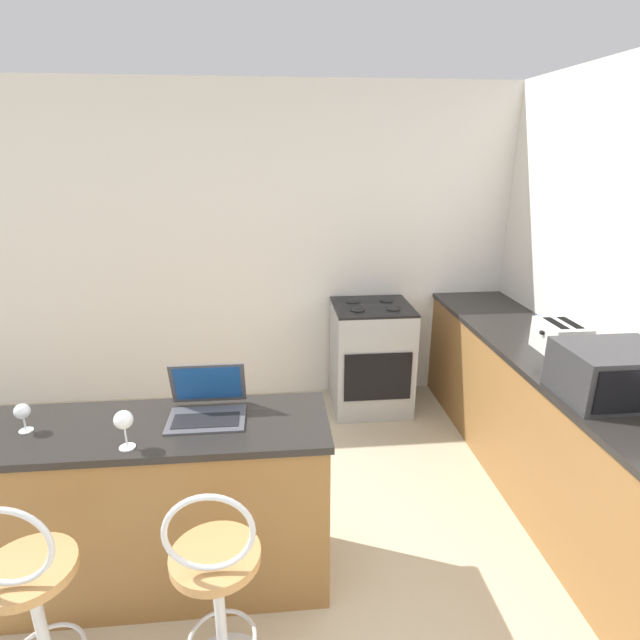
% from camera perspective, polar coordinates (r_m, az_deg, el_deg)
% --- Properties ---
extents(wall_back, '(12.00, 0.06, 2.60)m').
position_cam_1_polar(wall_back, '(4.20, -6.52, 8.00)').
color(wall_back, silver).
rests_on(wall_back, ground_plane).
extents(breakfast_bar, '(1.63, 0.52, 0.90)m').
position_cam_1_polar(breakfast_bar, '(2.67, -17.91, -19.67)').
color(breakfast_bar, olive).
rests_on(breakfast_bar, ground_plane).
extents(counter_right, '(0.62, 3.31, 0.90)m').
position_cam_1_polar(counter_right, '(3.39, 25.98, -11.92)').
color(counter_right, olive).
rests_on(counter_right, ground_plane).
extents(bar_stool_near, '(0.40, 0.40, 0.99)m').
position_cam_1_polar(bar_stool_near, '(2.37, -29.84, -26.97)').
color(bar_stool_near, silver).
rests_on(bar_stool_near, ground_plane).
extents(bar_stool_far, '(0.40, 0.40, 0.99)m').
position_cam_1_polar(bar_stool_far, '(2.21, -11.58, -28.62)').
color(bar_stool_far, silver).
rests_on(bar_stool_far, ground_plane).
extents(laptop, '(0.35, 0.29, 0.24)m').
position_cam_1_polar(laptop, '(2.42, -12.77, -9.26)').
color(laptop, '#47474C').
rests_on(laptop, breakfast_bar).
extents(microwave, '(0.50, 0.40, 0.26)m').
position_cam_1_polar(microwave, '(2.87, 30.46, -5.29)').
color(microwave, '#2D2D30').
rests_on(microwave, counter_right).
extents(toaster, '(0.25, 0.30, 0.20)m').
position_cam_1_polar(toaster, '(3.38, 25.80, -1.84)').
color(toaster, silver).
rests_on(toaster, counter_right).
extents(stove_range, '(0.63, 0.60, 0.90)m').
position_cam_1_polar(stove_range, '(4.18, 5.82, -4.22)').
color(stove_range, '#9EA3A8').
rests_on(stove_range, ground_plane).
extents(mug_blue, '(0.09, 0.07, 0.10)m').
position_cam_1_polar(mug_blue, '(3.75, 23.89, -0.35)').
color(mug_blue, '#2D51AD').
rests_on(mug_blue, counter_right).
extents(wine_glass_tall, '(0.07, 0.07, 0.13)m').
position_cam_1_polar(wine_glass_tall, '(2.57, -30.88, -9.05)').
color(wine_glass_tall, silver).
rests_on(wine_glass_tall, breakfast_bar).
extents(wine_glass_short, '(0.08, 0.08, 0.17)m').
position_cam_1_polar(wine_glass_short, '(2.23, -21.53, -10.71)').
color(wine_glass_short, silver).
rests_on(wine_glass_short, breakfast_bar).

